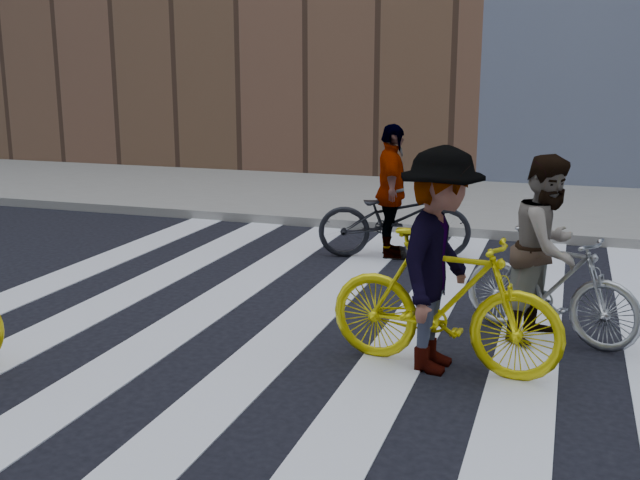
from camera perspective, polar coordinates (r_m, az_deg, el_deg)
The scene contains 9 objects.
ground at distance 6.86m, azimuth 1.26°, elevation -8.31°, with size 100.00×100.00×0.00m, color black.
sidewalk_far at distance 13.95m, azimuth 10.49°, elevation 2.74°, with size 100.00×5.00×0.15m, color gray.
zebra_crosswalk at distance 6.86m, azimuth 1.26°, elevation -8.26°, with size 8.25×10.00×0.01m.
bike_silver_mid at distance 7.29m, azimuth 17.12°, elevation -3.29°, with size 0.49×1.73×1.04m, color #95989E.
bike_yellow_right at distance 6.32m, azimuth 9.42°, elevation -4.63°, with size 0.56×1.99×1.19m, color yellow.
bike_dark_rear at distance 10.05m, azimuth 5.70°, elevation 1.65°, with size 0.71×2.04×1.07m, color black.
rider_mid at distance 7.21m, azimuth 16.91°, elevation -0.61°, with size 0.84×0.66×1.74m, color slate.
rider_right at distance 6.23m, azimuth 9.08°, elevation -1.56°, with size 1.22×0.70×1.89m, color slate.
rider_rear at distance 10.00m, azimuth 5.46°, elevation 3.69°, with size 1.05×0.44×1.79m, color slate.
Camera 1 is at (1.89, -6.11, 2.48)m, focal length 42.00 mm.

